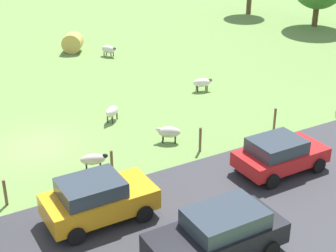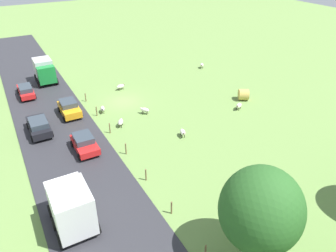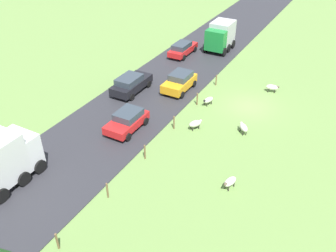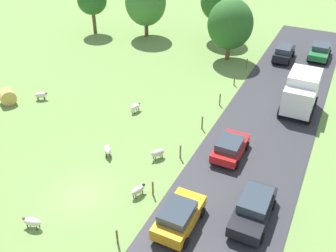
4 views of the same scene
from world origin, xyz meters
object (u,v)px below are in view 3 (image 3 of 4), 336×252
sheep_1 (243,127)px  car_3 (183,48)px  truck_1 (221,36)px  sheep_2 (208,100)px  sheep_6 (230,182)px  car_1 (127,120)px  car_4 (131,83)px  car_5 (180,81)px  truck_0 (1,159)px  sheep_0 (272,87)px  sheep_3 (195,124)px

sheep_1 → car_3: 16.46m
car_3 → truck_1: bearing=-132.0°
sheep_2 → sheep_6: bearing=120.9°
sheep_1 → car_1: size_ratio=0.29×
sheep_6 → car_4: bearing=-31.6°
car_1 → car_5: (-0.56, -7.99, 0.07)m
sheep_6 → truck_0: bearing=26.4°
sheep_1 → car_1: 9.20m
sheep_1 → car_4: car_4 is taller
truck_0 → truck_1: bearing=-97.1°
sheep_1 → car_3: size_ratio=0.25×
sheep_0 → car_3: size_ratio=0.28×
sheep_0 → car_1: car_1 is taller
sheep_1 → car_5: bearing=-27.5°
car_4 → truck_0: bearing=89.3°
sheep_6 → sheep_0: bearing=-85.4°
sheep_0 → car_1: size_ratio=0.33×
sheep_2 → sheep_6: sheep_6 is taller
sheep_1 → truck_1: (8.22, -15.40, 1.26)m
sheep_3 → truck_0: truck_0 is taller
sheep_0 → sheep_2: (4.34, 5.16, -0.01)m
sheep_2 → truck_0: size_ratio=0.28×
car_3 → sheep_0: bearing=161.1°
sheep_3 → car_1: 5.43m
sheep_0 → car_5: car_5 is taller
sheep_3 → car_4: (8.00, -2.80, 0.39)m
sheep_3 → car_4: car_4 is taller
car_1 → sheep_6: bearing=165.6°
car_5 → sheep_6: bearing=130.8°
sheep_6 → car_1: (9.59, -2.47, 0.32)m
truck_0 → truck_1: 28.51m
sheep_1 → sheep_6: size_ratio=0.92×
sheep_2 → car_1: (4.09, 6.71, 0.36)m
sheep_3 → truck_0: bearing=54.7°
sheep_6 → car_5: car_5 is taller
truck_0 → car_3: (-0.34, -24.77, -1.07)m
car_1 → car_3: car_1 is taller
sheep_0 → sheep_3: size_ratio=1.07×
sheep_6 → truck_1: truck_1 is taller
sheep_2 → sheep_3: bearing=99.0°
sheep_0 → car_4: (11.69, 6.45, 0.41)m
sheep_6 → truck_1: 23.83m
sheep_3 → sheep_1: bearing=-159.6°
sheep_3 → car_5: size_ratio=0.30×
sheep_3 → truck_1: 17.41m
sheep_0 → car_1: bearing=54.6°
sheep_6 → truck_1: bearing=-66.4°
sheep_0 → sheep_1: (0.13, 7.93, 0.03)m
sheep_0 → car_4: bearing=28.9°
sheep_3 → car_3: bearing=-59.3°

